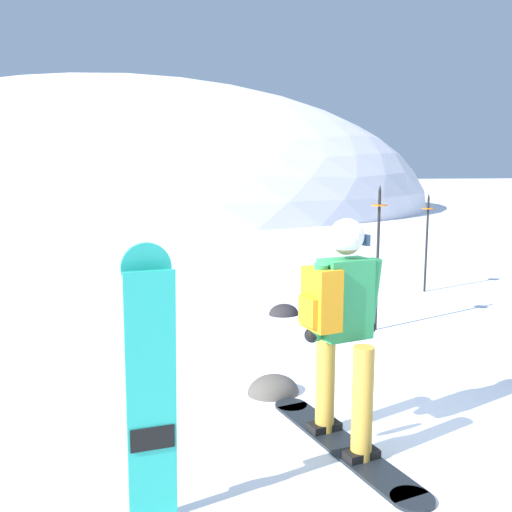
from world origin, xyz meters
The scene contains 8 objects.
ground_plane centered at (0.00, 0.00, 0.00)m, with size 300.00×300.00×0.00m, color white.
ridge_peak_main centered at (1.11, 30.46, 0.00)m, with size 35.65×32.08×14.61m.
snowboarder_main centered at (-0.60, -0.27, 0.92)m, with size 0.64×1.83×1.71m.
spare_snowboard centered at (-2.04, -0.75, 0.84)m, with size 0.28×0.15×1.66m.
piste_marker_near centered at (3.34, 4.18, 0.97)m, with size 0.20×0.20×1.69m.
piste_marker_far centered at (1.30, 2.39, 1.08)m, with size 0.20×0.20×1.88m.
rock_dark centered at (0.46, 3.50, 0.00)m, with size 0.44×0.37×0.31m.
rock_mid centered at (-0.70, 0.85, 0.00)m, with size 0.49×0.41×0.34m.
Camera 1 is at (-2.44, -3.75, 2.03)m, focal length 38.89 mm.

